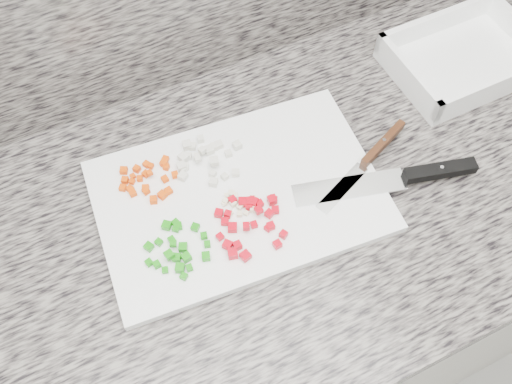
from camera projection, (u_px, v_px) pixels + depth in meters
cabinet at (242, 317)px, 1.28m from camera, size 3.92×0.62×0.86m
countertop at (235, 222)px, 0.90m from camera, size 3.96×0.64×0.04m
cutting_board at (239, 196)px, 0.89m from camera, size 0.46×0.33×0.01m
carrot_pile at (148, 179)px, 0.89m from camera, size 0.09×0.09×0.02m
onion_pile at (202, 158)px, 0.91m from camera, size 0.12×0.10×0.02m
green_pepper_pile at (178, 249)px, 0.83m from camera, size 0.10×0.10×0.02m
red_pepper_pile at (249, 221)px, 0.85m from camera, size 0.11×0.11×0.02m
garlic_pile at (237, 203)px, 0.87m from camera, size 0.05×0.05×0.01m
chef_knife at (409, 176)px, 0.89m from camera, size 0.29×0.11×0.02m
paring_knife at (373, 154)px, 0.91m from camera, size 0.21×0.10×0.02m
tray at (463, 59)px, 1.03m from camera, size 0.26×0.19×0.05m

